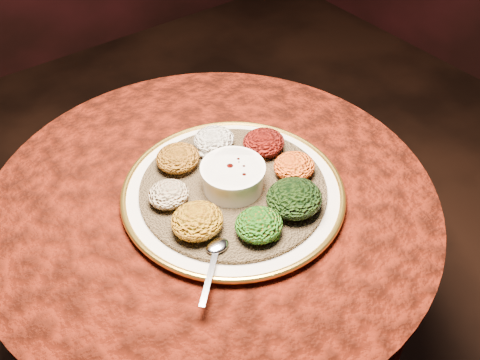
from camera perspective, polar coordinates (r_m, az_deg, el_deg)
table at (r=1.27m, az=-2.75°, el=-7.33°), size 0.96×0.96×0.73m
platter at (r=1.12m, az=-0.74°, el=-1.30°), size 0.55×0.55×0.02m
injera at (r=1.11m, az=-0.74°, el=-0.91°), size 0.49×0.49×0.01m
stew_bowl at (r=1.09m, az=-0.76°, el=0.49°), size 0.13×0.13×0.06m
spoon at (r=0.99m, az=-2.56°, el=-7.49°), size 0.12×0.11×0.01m
portion_ayib at (r=1.19m, az=-2.80°, el=4.33°), size 0.09×0.09×0.04m
portion_kitfo at (r=1.18m, az=2.54°, el=4.03°), size 0.09×0.09×0.05m
portion_tikil at (r=1.13m, az=5.81°, el=1.49°), size 0.09×0.08×0.04m
portion_gomen at (r=1.05m, az=5.80°, el=-1.94°), size 0.11×0.11×0.05m
portion_mixveg at (r=1.01m, az=2.01°, el=-4.79°), size 0.09×0.09×0.04m
portion_kik at (r=1.01m, az=-4.59°, el=-4.36°), size 0.10×0.10×0.05m
portion_timatim at (r=1.08m, az=-7.62°, el=-1.52°), size 0.08×0.08×0.04m
portion_shiro at (r=1.15m, az=-6.64°, el=2.35°), size 0.10×0.09×0.05m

